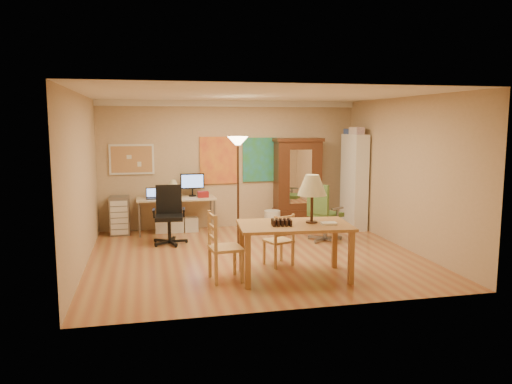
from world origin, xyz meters
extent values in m
plane|color=#9C5937|center=(0.00, 0.00, 0.00)|extent=(5.50, 5.50, 0.00)
cube|color=white|center=(0.00, 2.46, 2.64)|extent=(5.50, 0.08, 0.12)
cube|color=tan|center=(-2.05, 2.47, 1.50)|extent=(0.90, 0.04, 0.62)
cube|color=#F6A829|center=(-0.25, 2.47, 1.45)|extent=(0.80, 0.04, 1.00)
cube|color=teal|center=(0.65, 2.47, 1.45)|extent=(0.75, 0.04, 0.95)
cube|color=olive|center=(0.30, -1.29, 0.78)|extent=(1.68, 1.10, 0.04)
cube|color=olive|center=(-0.46, -1.63, 0.38)|extent=(0.08, 0.08, 0.76)
cube|color=olive|center=(0.98, -1.76, 0.38)|extent=(0.08, 0.08, 0.76)
cube|color=olive|center=(-0.39, -0.82, 0.38)|extent=(0.08, 0.08, 0.76)
cube|color=olive|center=(1.05, -0.95, 0.38)|extent=(0.08, 0.08, 0.76)
cylinder|color=black|center=(0.57, -1.26, 0.81)|extent=(0.17, 0.17, 0.02)
cylinder|color=black|center=(0.57, -1.26, 1.01)|extent=(0.04, 0.04, 0.43)
cone|color=beige|center=(0.57, -1.26, 1.36)|extent=(0.43, 0.43, 0.30)
cube|color=silver|center=(0.76, -1.44, 0.82)|extent=(0.23, 0.18, 0.03)
cube|color=black|center=(0.09, -1.35, 0.84)|extent=(0.32, 0.26, 0.09)
cube|color=#A87F4D|center=(0.24, -0.62, 0.40)|extent=(0.49, 0.48, 0.04)
cube|color=#A87F4D|center=(0.34, -0.41, 0.19)|extent=(0.05, 0.05, 0.38)
cube|color=#A87F4D|center=(0.03, -0.53, 0.19)|extent=(0.05, 0.05, 0.38)
cube|color=#A87F4D|center=(0.45, -0.71, 0.19)|extent=(0.05, 0.05, 0.38)
cube|color=#A87F4D|center=(0.14, -0.83, 0.19)|extent=(0.05, 0.05, 0.38)
cube|color=#A87F4D|center=(0.45, -0.71, 0.62)|extent=(0.05, 0.05, 0.44)
cube|color=#A87F4D|center=(0.14, -0.83, 0.62)|extent=(0.05, 0.05, 0.44)
cube|color=#A87F4D|center=(0.29, -0.77, 0.66)|extent=(0.32, 0.14, 0.04)
cube|color=#A87F4D|center=(-0.70, -1.18, 0.47)|extent=(0.48, 0.50, 0.04)
cube|color=#A87F4D|center=(-0.49, -1.36, 0.23)|extent=(0.05, 0.05, 0.45)
cube|color=#A87F4D|center=(-0.53, -0.97, 0.23)|extent=(0.05, 0.05, 0.45)
cube|color=#A87F4D|center=(-0.86, -1.40, 0.23)|extent=(0.05, 0.05, 0.45)
cube|color=#A87F4D|center=(-0.90, -1.00, 0.23)|extent=(0.05, 0.05, 0.45)
cube|color=#A87F4D|center=(-0.86, -1.40, 0.73)|extent=(0.05, 0.05, 0.52)
cube|color=#A87F4D|center=(-0.90, -1.00, 0.73)|extent=(0.05, 0.05, 0.52)
cube|color=#A87F4D|center=(-0.88, -1.20, 0.79)|extent=(0.07, 0.40, 0.05)
cylinder|color=#3F2719|center=(-0.18, 0.59, 0.02)|extent=(0.30, 0.30, 0.03)
cylinder|color=#3F2719|center=(-0.18, 0.59, 0.97)|extent=(0.04, 0.04, 1.89)
cone|color=#FFE0A5|center=(-0.18, 0.59, 1.93)|extent=(0.36, 0.36, 0.15)
cube|color=#BBB089|center=(-1.18, 2.12, 0.71)|extent=(1.59, 0.69, 0.03)
cylinder|color=slate|center=(-1.93, 1.82, 0.35)|extent=(0.04, 0.04, 0.69)
cylinder|color=slate|center=(-0.44, 1.82, 0.35)|extent=(0.04, 0.04, 0.69)
cylinder|color=slate|center=(-1.93, 2.42, 0.35)|extent=(0.04, 0.04, 0.69)
cylinder|color=slate|center=(-0.44, 2.42, 0.35)|extent=(0.04, 0.04, 0.69)
cube|color=black|center=(-1.63, 2.07, 0.73)|extent=(0.32, 0.22, 0.02)
cube|color=black|center=(-1.63, 2.23, 0.84)|extent=(0.32, 0.05, 0.21)
cube|color=black|center=(-0.84, 2.27, 1.04)|extent=(0.50, 0.04, 0.32)
cone|color=beige|center=(-1.23, 2.22, 1.02)|extent=(0.20, 0.20, 0.12)
cube|color=silver|center=(-1.33, 1.97, 0.73)|extent=(0.25, 0.32, 0.01)
cube|color=maroon|center=(-0.64, 2.07, 0.78)|extent=(0.22, 0.16, 0.12)
cube|color=white|center=(-1.48, 2.17, 0.15)|extent=(0.28, 0.24, 0.30)
cube|color=white|center=(-1.18, 2.17, 0.15)|extent=(0.28, 0.24, 0.30)
cube|color=silver|center=(-0.89, 2.17, 0.15)|extent=(0.28, 0.24, 0.30)
cylinder|color=black|center=(-1.38, 1.15, 0.26)|extent=(0.06, 0.06, 0.42)
cube|color=black|center=(-1.38, 1.15, 0.50)|extent=(0.53, 0.51, 0.07)
cube|color=black|center=(-1.37, 1.38, 0.82)|extent=(0.48, 0.08, 0.54)
cube|color=black|center=(-1.65, 1.17, 0.65)|extent=(0.06, 0.32, 0.03)
cube|color=black|center=(-1.11, 1.14, 0.65)|extent=(0.06, 0.32, 0.03)
cylinder|color=slate|center=(1.55, 0.78, 0.27)|extent=(0.06, 0.06, 0.43)
cube|color=#42642D|center=(1.55, 0.78, 0.51)|extent=(0.68, 0.69, 0.07)
cube|color=#42642D|center=(1.35, 0.66, 0.83)|extent=(0.29, 0.45, 0.56)
cube|color=slate|center=(1.69, 0.54, 0.66)|extent=(0.30, 0.20, 0.03)
cube|color=slate|center=(1.41, 1.02, 0.66)|extent=(0.30, 0.20, 0.03)
cube|color=slate|center=(-2.32, 2.22, 0.39)|extent=(0.39, 0.44, 0.77)
cube|color=silver|center=(-2.32, 1.98, 0.39)|extent=(0.33, 0.02, 0.66)
cube|color=#39200F|center=(1.44, 2.24, 0.93)|extent=(0.97, 0.44, 1.86)
cube|color=#39200F|center=(1.44, 2.24, 0.19)|extent=(1.01, 0.48, 0.37)
cube|color=white|center=(1.44, 2.01, 1.10)|extent=(0.49, 0.01, 1.15)
cube|color=#39200F|center=(1.44, 2.24, 1.88)|extent=(1.04, 0.49, 0.07)
cube|color=white|center=(2.55, 1.77, 1.00)|extent=(0.30, 0.80, 2.00)
cube|color=#993333|center=(2.51, 1.62, 0.48)|extent=(0.18, 0.40, 0.24)
cube|color=#334C99|center=(2.51, 1.97, 1.66)|extent=(0.18, 0.28, 0.20)
cylinder|color=silver|center=(0.78, 1.87, 0.21)|extent=(0.34, 0.34, 0.43)
camera|label=1|loc=(-1.78, -8.06, 2.26)|focal=35.00mm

